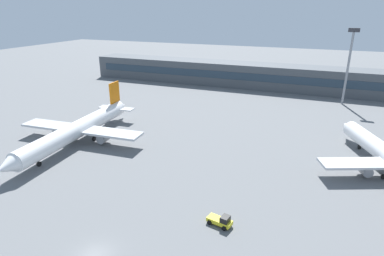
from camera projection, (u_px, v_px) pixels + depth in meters
ground_plane at (203, 142)px, 75.71m from camera, size 400.00×400.00×0.00m
terminal_building at (256, 76)px, 126.16m from camera, size 137.93×12.13×9.00m
airplane_near at (77, 130)px, 73.82m from camera, size 30.30×43.43×10.72m
baggage_tug_yellow at (221, 221)px, 46.37m from camera, size 3.83×2.41×1.75m
floodlight_tower_west at (349, 61)px, 100.61m from camera, size 3.20×0.80×23.58m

